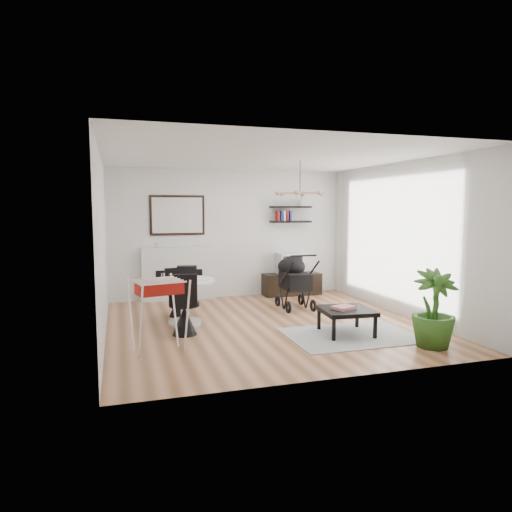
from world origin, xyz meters
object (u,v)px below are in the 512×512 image
object	(u,v)px
tv_console	(292,284)
coffee_table	(346,311)
fireplace	(179,267)
potted_plant	(434,309)
dining_table	(185,295)
stroller	(294,284)
crt_tv	(289,263)
drying_rack	(159,314)

from	to	relation	value
tv_console	coffee_table	bearing A→B (deg)	-96.64
fireplace	potted_plant	distance (m)	5.15
dining_table	tv_console	bearing A→B (deg)	35.50
stroller	potted_plant	size ratio (longest dim) A/B	1.01
dining_table	stroller	xyz separation A→B (m)	(2.16, 0.62, -0.02)
tv_console	coffee_table	size ratio (longest dim) A/B	1.56
crt_tv	stroller	xyz separation A→B (m)	(-0.38, -1.24, -0.23)
tv_console	coffee_table	distance (m)	3.21
potted_plant	stroller	bearing A→B (deg)	107.64
stroller	fireplace	bearing A→B (deg)	146.14
fireplace	crt_tv	world-z (taller)	fireplace
fireplace	drying_rack	size ratio (longest dim) A/B	2.21
coffee_table	potted_plant	size ratio (longest dim) A/B	0.76
fireplace	dining_table	distance (m)	2.03
drying_rack	stroller	size ratio (longest dim) A/B	0.90
dining_table	fireplace	bearing A→B (deg)	85.31
stroller	tv_console	bearing A→B (deg)	71.47
crt_tv	dining_table	size ratio (longest dim) A/B	0.51
crt_tv	potted_plant	size ratio (longest dim) A/B	0.48
potted_plant	crt_tv	bearing A→B (deg)	97.29
crt_tv	drying_rack	world-z (taller)	drying_rack
drying_rack	potted_plant	xyz separation A→B (m)	(3.60, -0.85, 0.02)
crt_tv	potted_plant	xyz separation A→B (m)	(0.52, -4.09, -0.16)
fireplace	stroller	distance (m)	2.45
coffee_table	stroller	bearing A→B (deg)	92.13
fireplace	tv_console	distance (m)	2.49
crt_tv	potted_plant	distance (m)	4.13
drying_rack	coffee_table	bearing A→B (deg)	-11.83
crt_tv	drying_rack	size ratio (longest dim) A/B	0.53
tv_console	drying_rack	distance (m)	4.52
fireplace	stroller	world-z (taller)	fireplace
crt_tv	dining_table	xyz separation A→B (m)	(-2.54, -1.85, -0.21)
potted_plant	dining_table	bearing A→B (deg)	143.89
coffee_table	potted_plant	world-z (taller)	potted_plant
crt_tv	coffee_table	xyz separation A→B (m)	(-0.31, -3.18, -0.35)
dining_table	stroller	distance (m)	2.25
fireplace	potted_plant	xyz separation A→B (m)	(2.90, -4.25, -0.15)
fireplace	dining_table	xyz separation A→B (m)	(-0.16, -2.01, -0.20)
dining_table	drying_rack	distance (m)	1.49
drying_rack	tv_console	bearing A→B (deg)	32.89
fireplace	drying_rack	bearing A→B (deg)	-101.67
crt_tv	stroller	distance (m)	1.32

